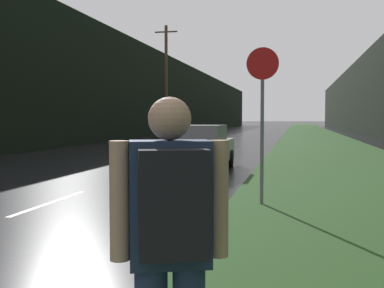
# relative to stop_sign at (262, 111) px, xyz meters

# --- Properties ---
(grass_verge) EXTENTS (6.00, 240.00, 0.02)m
(grass_verge) POSITION_rel_stop_sign_xyz_m (2.30, 30.94, -1.86)
(grass_verge) COLOR #26471E
(grass_verge) RESTS_ON ground_plane
(lane_stripe_b) EXTENTS (0.12, 3.00, 0.01)m
(lane_stripe_b) POSITION_rel_stop_sign_xyz_m (-4.23, -0.71, -1.86)
(lane_stripe_b) COLOR silver
(lane_stripe_b) RESTS_ON ground_plane
(lane_stripe_c) EXTENTS (0.12, 3.00, 0.01)m
(lane_stripe_c) POSITION_rel_stop_sign_xyz_m (-4.23, 6.29, -1.86)
(lane_stripe_c) COLOR silver
(lane_stripe_c) RESTS_ON ground_plane
(lane_stripe_d) EXTENTS (0.12, 3.00, 0.01)m
(lane_stripe_d) POSITION_rel_stop_sign_xyz_m (-4.23, 13.29, -1.86)
(lane_stripe_d) COLOR silver
(lane_stripe_d) RESTS_ON ground_plane
(lane_stripe_e) EXTENTS (0.12, 3.00, 0.01)m
(lane_stripe_e) POSITION_rel_stop_sign_xyz_m (-4.23, 20.29, -1.86)
(lane_stripe_e) COLOR silver
(lane_stripe_e) RESTS_ON ground_plane
(lane_stripe_f) EXTENTS (0.12, 3.00, 0.01)m
(lane_stripe_f) POSITION_rel_stop_sign_xyz_m (-4.23, 27.29, -1.86)
(lane_stripe_f) COLOR silver
(lane_stripe_f) RESTS_ON ground_plane
(treeline_far_side) EXTENTS (2.00, 140.00, 8.45)m
(treeline_far_side) POSITION_rel_stop_sign_xyz_m (-13.76, 40.94, 2.36)
(treeline_far_side) COLOR black
(treeline_far_side) RESTS_ON ground_plane
(treeline_near_side) EXTENTS (2.00, 140.00, 8.44)m
(treeline_near_side) POSITION_rel_stop_sign_xyz_m (8.30, 40.94, 2.35)
(treeline_near_side) COLOR black
(treeline_near_side) RESTS_ON ground_plane
(utility_pole_far) EXTENTS (1.80, 0.24, 9.00)m
(utility_pole_far) POSITION_rel_stop_sign_xyz_m (-9.43, 27.14, 2.77)
(utility_pole_far) COLOR #4C3823
(utility_pole_far) RESTS_ON ground_plane
(stop_sign) EXTENTS (0.64, 0.07, 3.12)m
(stop_sign) POSITION_rel_stop_sign_xyz_m (0.00, 0.00, 0.00)
(stop_sign) COLOR slate
(stop_sign) RESTS_ON ground_plane
(hitchhiker_with_backpack) EXTENTS (0.61, 0.53, 1.84)m
(hitchhiker_with_backpack) POSITION_rel_stop_sign_xyz_m (0.02, -7.17, -0.81)
(hitchhiker_with_backpack) COLOR navy
(hitchhiker_with_backpack) RESTS_ON ground_plane
(car_passing_near) EXTENTS (1.83, 4.61, 1.50)m
(car_passing_near) POSITION_rel_stop_sign_xyz_m (-2.46, 5.98, -1.12)
(car_passing_near) COLOR #9E9EA3
(car_passing_near) RESTS_ON ground_plane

